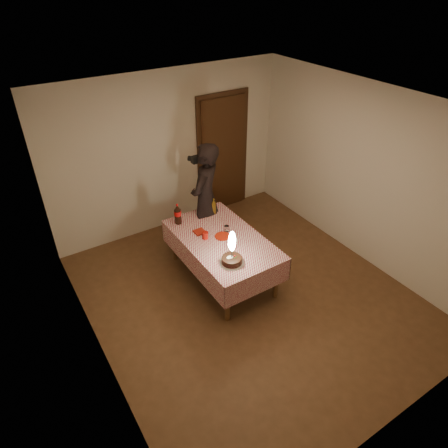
# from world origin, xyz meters

# --- Properties ---
(ground) EXTENTS (4.00, 4.50, 0.01)m
(ground) POSITION_xyz_m (0.00, 0.00, 0.00)
(ground) COLOR brown
(ground) RESTS_ON ground
(room_shell) EXTENTS (4.04, 4.54, 2.62)m
(room_shell) POSITION_xyz_m (0.03, 0.08, 1.65)
(room_shell) COLOR beige
(room_shell) RESTS_ON ground
(dining_table) EXTENTS (1.02, 1.72, 0.68)m
(dining_table) POSITION_xyz_m (-0.09, 0.53, 0.59)
(dining_table) COLOR brown
(dining_table) RESTS_ON ground
(birthday_cake) EXTENTS (0.32, 0.32, 0.48)m
(birthday_cake) POSITION_xyz_m (-0.27, 0.02, 0.81)
(birthday_cake) COLOR white
(birthday_cake) RESTS_ON dining_table
(red_plate) EXTENTS (0.22, 0.22, 0.01)m
(red_plate) POSITION_xyz_m (-0.06, 0.57, 0.69)
(red_plate) COLOR red
(red_plate) RESTS_ON dining_table
(red_cup) EXTENTS (0.08, 0.08, 0.10)m
(red_cup) POSITION_xyz_m (-0.28, 0.66, 0.73)
(red_cup) COLOR #B2160C
(red_cup) RESTS_ON dining_table
(clear_cup) EXTENTS (0.07, 0.07, 0.09)m
(clear_cup) POSITION_xyz_m (0.06, 0.64, 0.73)
(clear_cup) COLOR white
(clear_cup) RESTS_ON dining_table
(napkin_stack) EXTENTS (0.15, 0.15, 0.02)m
(napkin_stack) POSITION_xyz_m (-0.28, 0.83, 0.69)
(napkin_stack) COLOR #AA2213
(napkin_stack) RESTS_ON dining_table
(cola_bottle) EXTENTS (0.10, 0.10, 0.32)m
(cola_bottle) POSITION_xyz_m (-0.42, 1.20, 0.84)
(cola_bottle) COLOR black
(cola_bottle) RESTS_ON dining_table
(amber_bottle_right) EXTENTS (0.06, 0.06, 0.25)m
(amber_bottle_right) POSITION_xyz_m (0.15, 1.15, 0.80)
(amber_bottle_right) COLOR brown
(amber_bottle_right) RESTS_ON dining_table
(photographer) EXTENTS (0.77, 0.73, 1.77)m
(photographer) POSITION_xyz_m (0.09, 1.28, 0.89)
(photographer) COLOR black
(photographer) RESTS_ON ground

